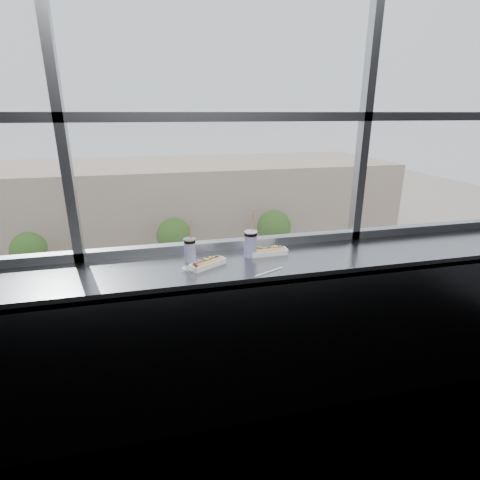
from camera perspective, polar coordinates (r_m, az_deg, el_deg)
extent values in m
plane|color=black|center=(2.94, -1.73, -11.35)|extent=(6.00, 0.00, 6.00)
plane|color=silver|center=(2.57, -2.25, 24.95)|extent=(6.00, 0.00, 6.00)
cube|color=gray|center=(2.46, -0.51, -4.01)|extent=(6.00, 0.55, 0.06)
cube|color=gray|center=(2.50, 0.91, -17.30)|extent=(6.00, 0.04, 1.04)
cube|color=white|center=(2.39, -4.92, -3.98)|extent=(0.25, 0.19, 0.01)
cube|color=white|center=(2.38, -4.93, -3.61)|extent=(0.25, 0.19, 0.03)
cylinder|color=#B48749|center=(2.38, -4.94, -3.45)|extent=(0.18, 0.13, 0.04)
cylinder|color=brown|center=(2.37, -4.94, -3.20)|extent=(0.19, 0.12, 0.03)
cube|color=white|center=(2.58, 4.36, -2.18)|extent=(0.26, 0.09, 0.01)
cube|color=white|center=(2.57, 4.37, -1.81)|extent=(0.26, 0.09, 0.03)
cylinder|color=#B48749|center=(2.57, 4.37, -1.66)|extent=(0.20, 0.04, 0.04)
cylinder|color=brown|center=(2.57, 4.38, -1.41)|extent=(0.21, 0.03, 0.03)
cylinder|color=white|center=(2.46, -7.63, -1.61)|extent=(0.07, 0.07, 0.15)
cylinder|color=black|center=(2.43, -7.69, -0.16)|extent=(0.08, 0.08, 0.02)
cylinder|color=silver|center=(2.43, -7.71, 0.12)|extent=(0.08, 0.08, 0.01)
cylinder|color=#EE6F64|center=(2.41, -7.51, 1.60)|extent=(0.01, 0.04, 0.16)
cylinder|color=white|center=(2.52, 1.62, -0.66)|extent=(0.08, 0.08, 0.17)
cylinder|color=black|center=(2.50, 1.63, 0.96)|extent=(0.09, 0.09, 0.02)
cylinder|color=silver|center=(2.49, 1.64, 1.27)|extent=(0.09, 0.09, 0.01)
cylinder|color=#EE6F64|center=(2.47, 1.96, 2.93)|extent=(0.01, 0.05, 0.18)
cylinder|color=white|center=(2.30, 4.42, -4.87)|extent=(0.21, 0.10, 0.01)
ellipsoid|color=silver|center=(2.34, -7.54, -4.24)|extent=(0.11, 0.08, 0.03)
plane|color=#A39587|center=(47.80, -12.50, 2.58)|extent=(120.00, 120.00, 0.00)
cube|color=black|center=(25.98, -10.86, -11.55)|extent=(80.00, 10.00, 0.06)
cube|color=#A39587|center=(33.15, -11.67, -4.67)|extent=(80.00, 6.00, 0.04)
cube|color=tan|center=(41.48, -12.65, 5.82)|extent=(50.00, 14.00, 8.00)
imported|color=black|center=(22.69, -26.36, -15.12)|extent=(3.18, 6.38, 2.05)
imported|color=#630907|center=(21.97, -14.76, -14.42)|extent=(3.30, 7.02, 2.28)
imported|color=black|center=(30.43, -29.78, -6.97)|extent=(3.04, 6.22, 2.01)
imported|color=#A33A08|center=(29.17, -6.80, -5.33)|extent=(3.22, 6.69, 2.16)
imported|color=#354E7B|center=(26.34, 21.96, -9.61)|extent=(2.67, 6.18, 2.05)
imported|color=white|center=(32.17, 12.99, -3.41)|extent=(2.86, 6.37, 2.09)
imported|color=silver|center=(23.42, 8.25, -12.30)|extent=(2.45, 5.63, 1.86)
imported|color=#66605B|center=(33.29, -16.13, -2.75)|extent=(1.03, 0.77, 2.32)
imported|color=#66605B|center=(32.79, -3.28, -2.69)|extent=(0.86, 0.64, 1.93)
imported|color=#66605B|center=(34.59, -24.56, -3.32)|extent=(0.84, 0.63, 1.88)
imported|color=#66605B|center=(35.14, 5.94, -1.02)|extent=(0.74, 0.98, 2.21)
cylinder|color=#47382B|center=(34.14, -28.99, -4.22)|extent=(0.21, 0.21, 2.05)
sphere|color=#3A6C1C|center=(33.52, -29.50, -1.25)|extent=(2.74, 2.74, 2.74)
cylinder|color=#47382B|center=(32.77, -9.79, -2.73)|extent=(0.23, 0.23, 2.25)
sphere|color=#3A6C1C|center=(32.07, -9.99, 0.70)|extent=(3.00, 3.00, 3.00)
cylinder|color=#47382B|center=(34.36, 5.09, -1.43)|extent=(0.23, 0.23, 2.32)
sphere|color=#3A6C1C|center=(33.69, 5.20, 1.97)|extent=(3.09, 3.09, 3.09)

